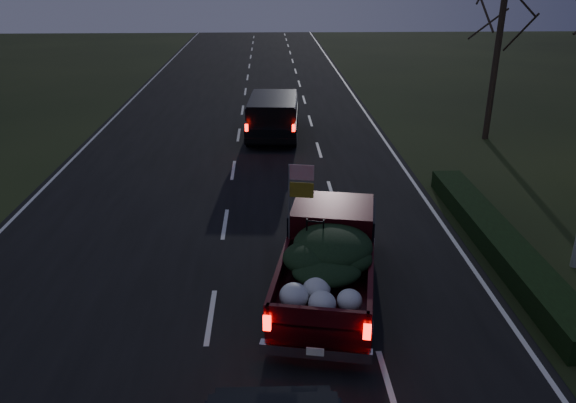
{
  "coord_description": "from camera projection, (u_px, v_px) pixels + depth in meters",
  "views": [
    {
      "loc": [
        1.35,
        -10.86,
        7.4
      ],
      "look_at": [
        1.91,
        3.67,
        1.3
      ],
      "focal_mm": 35.0,
      "sensor_mm": 36.0,
      "label": 1
    }
  ],
  "objects": [
    {
      "name": "lead_suv",
      "position": [
        273.0,
        113.0,
        25.96
      ],
      "size": [
        2.57,
        5.46,
        1.53
      ],
      "rotation": [
        0.0,
        0.0,
        -0.07
      ],
      "color": "black",
      "rests_on": "ground"
    },
    {
      "name": "ground",
      "position": [
        211.0,
        317.0,
        12.82
      ],
      "size": [
        120.0,
        120.0,
        0.0
      ],
      "primitive_type": "plane",
      "color": "black",
      "rests_on": "ground"
    },
    {
      "name": "hedge_row",
      "position": [
        498.0,
        240.0,
        15.75
      ],
      "size": [
        1.0,
        10.0,
        0.6
      ],
      "primitive_type": "cube",
      "color": "black",
      "rests_on": "ground"
    },
    {
      "name": "pickup_truck",
      "position": [
        329.0,
        253.0,
        13.38
      ],
      "size": [
        3.1,
        5.86,
        2.92
      ],
      "rotation": [
        0.0,
        0.0,
        -0.19
      ],
      "color": "black",
      "rests_on": "ground"
    },
    {
      "name": "bare_tree_far",
      "position": [
        501.0,
        21.0,
        24.1
      ],
      "size": [
        3.6,
        3.6,
        7.0
      ],
      "color": "black",
      "rests_on": "ground"
    },
    {
      "name": "road_asphalt",
      "position": [
        211.0,
        317.0,
        12.82
      ],
      "size": [
        14.0,
        120.0,
        0.02
      ],
      "primitive_type": "cube",
      "color": "black",
      "rests_on": "ground"
    }
  ]
}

